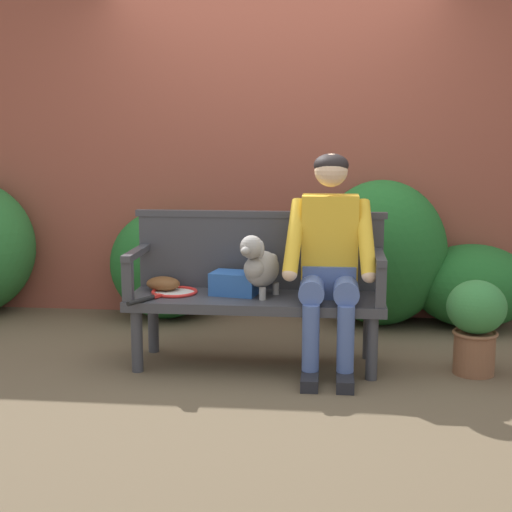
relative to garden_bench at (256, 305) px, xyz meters
name	(u,v)px	position (x,y,z in m)	size (l,w,h in m)	color
ground_plane	(256,365)	(0.00, 0.00, -0.38)	(40.00, 40.00, 0.00)	brown
brick_garden_fence	(275,147)	(0.00, 1.44, 0.94)	(8.00, 0.30, 2.64)	brown
hedge_bush_mid_right	(472,286)	(1.51, 1.08, -0.07)	(0.89, 0.77, 0.62)	#1E5B23
hedge_bush_mid_left	(381,253)	(0.83, 1.06, 0.16)	(0.97, 0.76, 1.09)	#1E5B23
hedge_bush_far_right	(165,264)	(-0.82, 1.09, 0.04)	(0.86, 0.69, 0.85)	#1E5B23
garden_bench	(256,305)	(0.00, 0.00, 0.00)	(1.56, 0.53, 0.44)	#38383D
bench_backrest	(260,249)	(0.00, 0.23, 0.31)	(1.60, 0.06, 0.50)	#38383D
bench_armrest_left_end	(133,264)	(-0.74, -0.09, 0.26)	(0.06, 0.53, 0.28)	#38383D
bench_armrest_right_end	(380,269)	(0.74, -0.09, 0.26)	(0.06, 0.53, 0.28)	#38383D
person_seated	(330,254)	(0.45, -0.02, 0.33)	(0.56, 0.66, 1.31)	black
dog_on_bench	(259,266)	(0.02, -0.03, 0.26)	(0.28, 0.39, 0.39)	gray
tennis_racket	(172,293)	(-0.53, 0.00, 0.07)	(0.40, 0.57, 0.03)	red
baseball_glove	(163,284)	(-0.60, 0.09, 0.10)	(0.22, 0.17, 0.09)	brown
sports_bag	(235,283)	(-0.14, 0.04, 0.13)	(0.28, 0.20, 0.14)	#2856A3
potted_plant	(476,320)	(1.32, -0.03, -0.05)	(0.35, 0.35, 0.57)	brown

